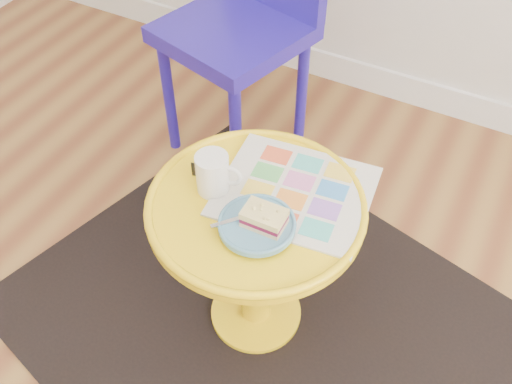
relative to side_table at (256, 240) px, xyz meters
The scene contains 9 objects.
room_walls 1.04m from the side_table, 169.44° to the left, with size 4.00×4.00×4.00m.
rug 0.35m from the side_table, ahead, with size 1.30×1.10×0.01m, color black.
side_table is the anchor object (origin of this frame).
chair 0.82m from the side_table, 119.77° to the left, with size 0.51×0.51×0.94m.
newspaper 0.17m from the side_table, 50.31° to the left, with size 0.35×0.30×0.01m, color silver.
mug 0.22m from the side_table, behind, with size 0.11×0.08×0.10m.
plate 0.17m from the side_table, 60.40° to the right, with size 0.17×0.17×0.02m.
cake_slice 0.20m from the side_table, 49.68° to the right, with size 0.09×0.06×0.04m.
fork 0.18m from the side_table, 83.90° to the right, with size 0.10×0.12×0.00m.
Camera 1 is at (0.41, 0.04, 1.47)m, focal length 40.00 mm.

